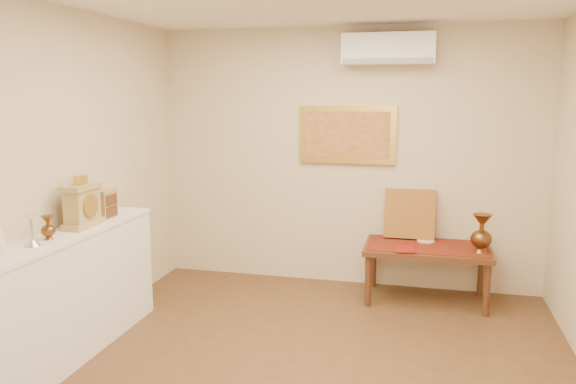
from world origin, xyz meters
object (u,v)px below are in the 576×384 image
(mantel_clock, at_px, (82,205))
(brass_urn_tall, at_px, (482,229))
(low_table, at_px, (427,253))
(wooden_chest, at_px, (103,204))
(display_ledge, at_px, (69,295))

(mantel_clock, bearing_deg, brass_urn_tall, 26.20)
(brass_urn_tall, height_order, low_table, brass_urn_tall)
(mantel_clock, bearing_deg, wooden_chest, 93.58)
(mantel_clock, height_order, wooden_chest, mantel_clock)
(brass_urn_tall, xyz_separation_m, wooden_chest, (-3.16, -1.22, 0.32))
(display_ledge, xyz_separation_m, mantel_clock, (0.02, 0.22, 0.66))
(brass_urn_tall, height_order, wooden_chest, wooden_chest)
(brass_urn_tall, height_order, display_ledge, brass_urn_tall)
(brass_urn_tall, bearing_deg, mantel_clock, -153.80)
(brass_urn_tall, distance_m, mantel_clock, 3.52)
(display_ledge, xyz_separation_m, wooden_chest, (-0.00, 0.54, 0.61))
(display_ledge, height_order, low_table, display_ledge)
(wooden_chest, bearing_deg, mantel_clock, -86.42)
(mantel_clock, bearing_deg, display_ledge, -95.20)
(brass_urn_tall, xyz_separation_m, low_table, (-0.48, 0.12, -0.29))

